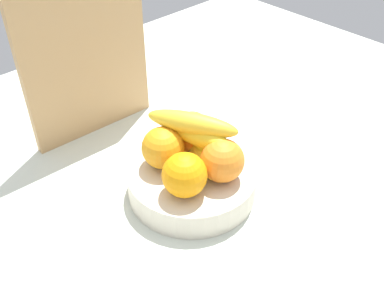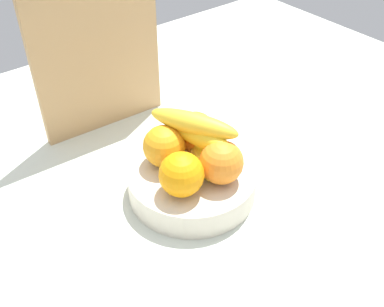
{
  "view_description": "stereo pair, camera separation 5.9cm",
  "coord_description": "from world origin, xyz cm",
  "px_view_note": "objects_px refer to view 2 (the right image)",
  "views": [
    {
      "loc": [
        -39.64,
        -44.0,
        60.57
      ],
      "look_at": [
        3.89,
        1.87,
        9.37
      ],
      "focal_mm": 42.53,
      "sensor_mm": 36.0,
      "label": 1
    },
    {
      "loc": [
        -35.17,
        -47.85,
        60.57
      ],
      "look_at": [
        3.89,
        1.87,
        9.37
      ],
      "focal_mm": 42.53,
      "sensor_mm": 36.0,
      "label": 2
    }
  ],
  "objects_px": {
    "orange_front_left": "(181,174)",
    "orange_back_left": "(164,146)",
    "fruit_bowl": "(192,181)",
    "cutting_board": "(97,51)",
    "orange_center": "(195,132)",
    "orange_front_right": "(221,162)",
    "banana_bunch": "(199,138)"
  },
  "relations": [
    {
      "from": "orange_front_left",
      "to": "orange_back_left",
      "type": "distance_m",
      "value": 0.08
    },
    {
      "from": "fruit_bowl",
      "to": "orange_front_left",
      "type": "xyz_separation_m",
      "value": [
        -0.05,
        -0.03,
        0.07
      ]
    },
    {
      "from": "fruit_bowl",
      "to": "cutting_board",
      "type": "xyz_separation_m",
      "value": [
        -0.01,
        0.3,
        0.15
      ]
    },
    {
      "from": "cutting_board",
      "to": "orange_back_left",
      "type": "bearing_deg",
      "value": -90.18
    },
    {
      "from": "orange_front_left",
      "to": "orange_back_left",
      "type": "xyz_separation_m",
      "value": [
        0.02,
        0.08,
        0.0
      ]
    },
    {
      "from": "orange_center",
      "to": "orange_back_left",
      "type": "height_order",
      "value": "same"
    },
    {
      "from": "orange_front_right",
      "to": "orange_center",
      "type": "height_order",
      "value": "same"
    },
    {
      "from": "orange_front_right",
      "to": "cutting_board",
      "type": "xyz_separation_m",
      "value": [
        -0.04,
        0.35,
        0.09
      ]
    },
    {
      "from": "orange_front_right",
      "to": "orange_center",
      "type": "relative_size",
      "value": 1.0
    },
    {
      "from": "orange_center",
      "to": "banana_bunch",
      "type": "bearing_deg",
      "value": -116.8
    },
    {
      "from": "banana_bunch",
      "to": "orange_back_left",
      "type": "bearing_deg",
      "value": 148.12
    },
    {
      "from": "orange_front_left",
      "to": "orange_front_right",
      "type": "xyz_separation_m",
      "value": [
        0.07,
        -0.02,
        0.0
      ]
    },
    {
      "from": "cutting_board",
      "to": "orange_center",
      "type": "bearing_deg",
      "value": -74.16
    },
    {
      "from": "orange_front_right",
      "to": "fruit_bowl",
      "type": "bearing_deg",
      "value": 116.95
    },
    {
      "from": "banana_bunch",
      "to": "cutting_board",
      "type": "bearing_deg",
      "value": 98.02
    },
    {
      "from": "orange_front_left",
      "to": "cutting_board",
      "type": "xyz_separation_m",
      "value": [
        0.04,
        0.33,
        0.09
      ]
    },
    {
      "from": "fruit_bowl",
      "to": "orange_back_left",
      "type": "relative_size",
      "value": 3.06
    },
    {
      "from": "fruit_bowl",
      "to": "orange_front_left",
      "type": "relative_size",
      "value": 3.06
    },
    {
      "from": "orange_front_left",
      "to": "banana_bunch",
      "type": "distance_m",
      "value": 0.09
    },
    {
      "from": "banana_bunch",
      "to": "orange_center",
      "type": "bearing_deg",
      "value": 63.2
    },
    {
      "from": "banana_bunch",
      "to": "cutting_board",
      "type": "relative_size",
      "value": 0.52
    },
    {
      "from": "fruit_bowl",
      "to": "orange_center",
      "type": "bearing_deg",
      "value": 46.47
    },
    {
      "from": "fruit_bowl",
      "to": "orange_back_left",
      "type": "distance_m",
      "value": 0.09
    },
    {
      "from": "orange_center",
      "to": "banana_bunch",
      "type": "distance_m",
      "value": 0.04
    },
    {
      "from": "cutting_board",
      "to": "banana_bunch",
      "type": "bearing_deg",
      "value": -78.85
    },
    {
      "from": "orange_front_left",
      "to": "banana_bunch",
      "type": "xyz_separation_m",
      "value": [
        0.08,
        0.05,
        0.01
      ]
    },
    {
      "from": "banana_bunch",
      "to": "fruit_bowl",
      "type": "bearing_deg",
      "value": -153.1
    },
    {
      "from": "orange_center",
      "to": "cutting_board",
      "type": "xyz_separation_m",
      "value": [
        -0.06,
        0.25,
        0.09
      ]
    },
    {
      "from": "orange_front_left",
      "to": "fruit_bowl",
      "type": "bearing_deg",
      "value": 33.99
    },
    {
      "from": "orange_front_left",
      "to": "orange_center",
      "type": "xyz_separation_m",
      "value": [
        0.09,
        0.08,
        0.0
      ]
    },
    {
      "from": "fruit_bowl",
      "to": "orange_front_right",
      "type": "xyz_separation_m",
      "value": [
        0.03,
        -0.05,
        0.07
      ]
    },
    {
      "from": "orange_front_right",
      "to": "orange_front_left",
      "type": "bearing_deg",
      "value": 166.46
    }
  ]
}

